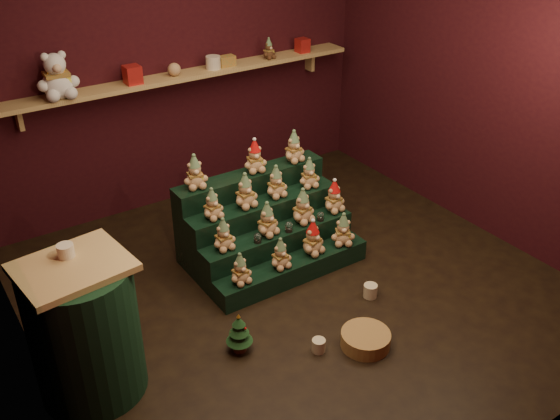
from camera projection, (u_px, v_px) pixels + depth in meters
ground at (298, 289)px, 5.09m from camera, size 4.00×4.00×0.00m
back_wall at (175, 60)px, 5.88m from camera, size 4.00×0.10×2.80m
front_wall at (554, 267)px, 2.92m from camera, size 4.00×0.10×2.80m
right_wall at (494, 79)px, 5.39m from camera, size 0.10×4.00×2.80m
back_shelf at (184, 76)px, 5.81m from camera, size 3.60×0.26×0.24m
riser_tier_front at (293, 270)px, 5.17m from camera, size 1.40×0.22×0.18m
riser_tier_midfront at (278, 249)px, 5.28m from camera, size 1.40×0.22×0.36m
riser_tier_midback at (264, 228)px, 5.40m from camera, size 1.40×0.22×0.54m
riser_tier_back at (251, 209)px, 5.51m from camera, size 1.40×0.22×0.72m
teddy_0 at (240, 269)px, 4.80m from camera, size 0.20×0.19×0.26m
teddy_1 at (280, 253)px, 4.98m from camera, size 0.19×0.17×0.26m
teddy_2 at (313, 238)px, 5.15m from camera, size 0.26×0.25×0.30m
teddy_3 at (343, 229)px, 5.28m from camera, size 0.27×0.26×0.29m
teddy_4 at (223, 234)px, 4.89m from camera, size 0.20×0.18×0.27m
teddy_5 at (267, 219)px, 5.07m from camera, size 0.26×0.24×0.29m
teddy_6 at (303, 206)px, 5.25m from camera, size 0.25×0.23×0.30m
teddy_7 at (334, 196)px, 5.42m from camera, size 0.22×0.20×0.29m
teddy_8 at (212, 204)px, 4.96m from camera, size 0.22×0.20×0.26m
teddy_9 at (245, 191)px, 5.11m from camera, size 0.23×0.21×0.29m
teddy_10 at (276, 182)px, 5.27m from camera, size 0.21×0.19×0.28m
teddy_11 at (309, 173)px, 5.43m from camera, size 0.22×0.20×0.27m
teddy_12 at (195, 172)px, 5.02m from camera, size 0.23×0.22×0.28m
teddy_13 at (255, 156)px, 5.29m from camera, size 0.23×0.22×0.28m
teddy_14 at (294, 146)px, 5.46m from camera, size 0.22×0.21×0.28m
snow_globe_a at (258, 238)px, 5.01m from camera, size 0.06×0.06×0.08m
snow_globe_b at (289, 227)px, 5.16m from camera, size 0.07×0.07×0.09m
snow_globe_c at (320, 216)px, 5.32m from camera, size 0.06×0.06×0.08m
side_table at (85, 330)px, 3.92m from camera, size 0.70×0.68×0.98m
table_ornament at (66, 251)px, 3.72m from camera, size 0.10×0.10×0.08m
mini_christmas_tree at (239, 333)px, 4.38m from camera, size 0.19×0.19×0.33m
mug_left at (319, 345)px, 4.43m from camera, size 0.10×0.10×0.10m
mug_right at (370, 291)px, 4.98m from camera, size 0.11×0.11×0.11m
wicker_basket at (366, 339)px, 4.47m from camera, size 0.46×0.46×0.11m
white_bear at (55, 69)px, 5.09m from camera, size 0.36×0.33×0.48m
brown_bear at (269, 49)px, 6.16m from camera, size 0.17×0.15×0.20m
gift_tin_red_a at (133, 75)px, 5.49m from camera, size 0.14×0.14×0.16m
gift_tin_cream at (213, 62)px, 5.89m from camera, size 0.14×0.14×0.12m
gift_tin_red_b at (302, 45)px, 6.39m from camera, size 0.12×0.12×0.14m
shelf_plush_ball at (174, 69)px, 5.70m from camera, size 0.12×0.12×0.12m
scarf_gift_box at (227, 61)px, 5.97m from camera, size 0.16×0.10×0.10m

